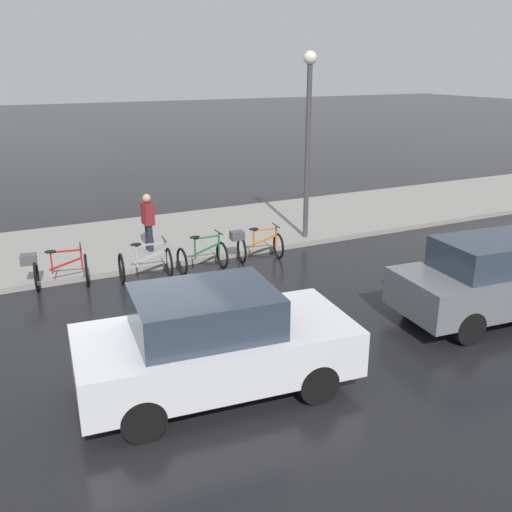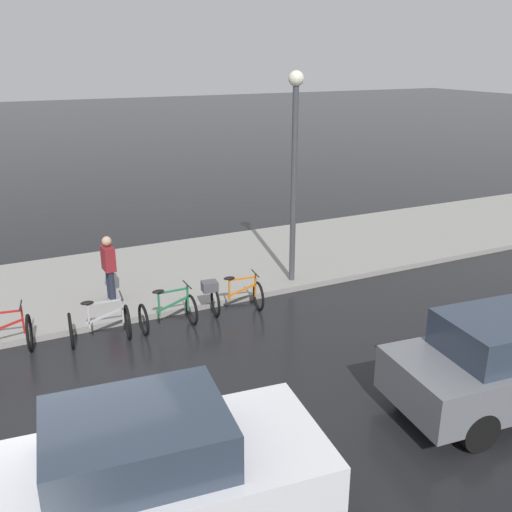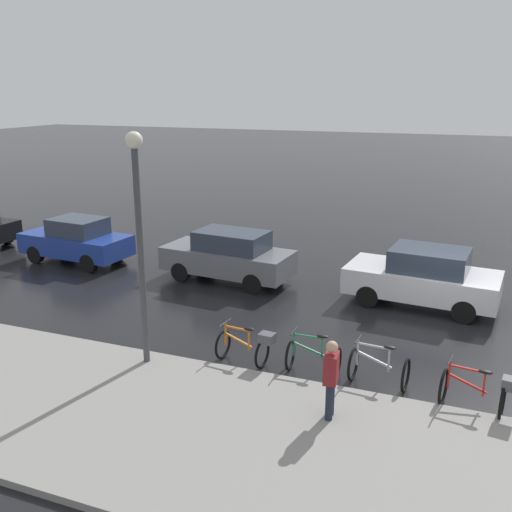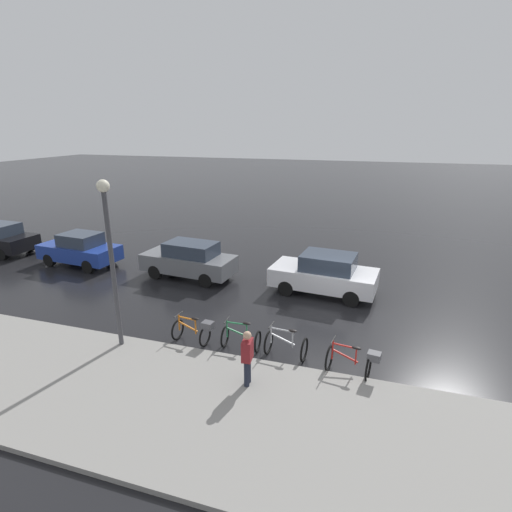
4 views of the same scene
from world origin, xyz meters
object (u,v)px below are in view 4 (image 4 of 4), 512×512
(bicycle_nearest, at_px, (354,361))
(car_grey, at_px, (189,260))
(car_white, at_px, (325,274))
(pedestrian, at_px, (247,357))
(bicycle_third, at_px, (241,338))
(streetlamp, at_px, (110,247))
(bicycle_second, at_px, (286,345))
(bicycle_farthest, at_px, (195,330))
(car_blue, at_px, (80,249))

(bicycle_nearest, height_order, car_grey, car_grey)
(car_white, height_order, pedestrian, car_white)
(bicycle_third, xyz_separation_m, streetlamp, (-1.05, 3.59, 2.91))
(bicycle_nearest, relative_size, bicycle_second, 1.19)
(bicycle_third, distance_m, bicycle_farthest, 1.50)
(bicycle_nearest, relative_size, car_white, 0.33)
(bicycle_third, relative_size, streetlamp, 0.22)
(car_grey, bearing_deg, car_blue, 90.45)
(bicycle_nearest, height_order, bicycle_second, bicycle_nearest)
(pedestrian, bearing_deg, bicycle_third, 24.41)
(car_grey, height_order, car_blue, car_grey)
(bicycle_nearest, bearing_deg, pedestrian, 117.98)
(bicycle_nearest, distance_m, bicycle_third, 3.46)
(bicycle_farthest, distance_m, car_white, 6.25)
(car_white, height_order, car_blue, car_white)
(bicycle_farthest, distance_m, car_blue, 10.19)
(car_blue, bearing_deg, bicycle_third, -116.44)
(bicycle_third, height_order, streetlamp, streetlamp)
(car_blue, bearing_deg, bicycle_second, -113.68)
(car_white, relative_size, car_grey, 1.01)
(bicycle_nearest, distance_m, pedestrian, 2.99)
(bicycle_second, relative_size, car_grey, 0.28)
(bicycle_nearest, distance_m, car_grey, 9.52)
(bicycle_nearest, distance_m, bicycle_second, 2.04)
(bicycle_nearest, relative_size, pedestrian, 0.87)
(bicycle_second, height_order, bicycle_third, bicycle_second)
(bicycle_nearest, bearing_deg, car_white, 16.11)
(bicycle_nearest, height_order, streetlamp, streetlamp)
(bicycle_nearest, xyz_separation_m, bicycle_second, (0.39, 2.00, -0.09))
(bicycle_third, bearing_deg, car_white, -19.36)
(pedestrian, bearing_deg, bicycle_nearest, -62.02)
(car_grey, bearing_deg, pedestrian, -143.64)
(bicycle_farthest, distance_m, pedestrian, 2.90)
(bicycle_nearest, bearing_deg, car_blue, 68.05)
(streetlamp, bearing_deg, pedestrian, -99.69)
(car_grey, relative_size, car_blue, 1.07)
(bicycle_farthest, bearing_deg, bicycle_second, -88.14)
(bicycle_second, distance_m, car_grey, 7.72)
(car_white, height_order, streetlamp, streetlamp)
(pedestrian, distance_m, streetlamp, 5.05)
(bicycle_nearest, bearing_deg, car_grey, 54.27)
(bicycle_farthest, bearing_deg, pedestrian, -126.06)
(bicycle_third, height_order, car_blue, car_blue)
(bicycle_second, height_order, bicycle_farthest, bicycle_second)
(pedestrian, height_order, streetlamp, streetlamp)
(bicycle_second, bearing_deg, bicycle_farthest, 91.86)
(bicycle_second, relative_size, car_blue, 0.30)
(bicycle_third, height_order, car_grey, car_grey)
(bicycle_farthest, relative_size, car_blue, 0.34)
(car_blue, height_order, pedestrian, pedestrian)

